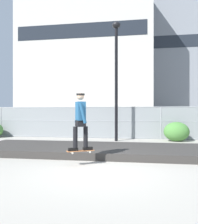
{
  "coord_description": "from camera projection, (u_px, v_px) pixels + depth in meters",
  "views": [
    {
      "loc": [
        1.02,
        -5.95,
        1.56
      ],
      "look_at": [
        -0.32,
        2.55,
        1.55
      ],
      "focal_mm": 37.15,
      "sensor_mm": 36.0,
      "label": 1
    }
  ],
  "objects": [
    {
      "name": "street_lamp",
      "position": [
        116.0,
        66.0,
        12.29
      ],
      "size": [
        0.44,
        0.44,
        6.34
      ],
      "color": "black",
      "rests_on": "ground_plane"
    },
    {
      "name": "ground_plane",
      "position": [
        96.0,
        171.0,
        6.04
      ],
      "size": [
        120.0,
        120.0,
        0.0
      ],
      "primitive_type": "plane",
      "color": "#9E998E"
    },
    {
      "name": "chain_fence",
      "position": [
        118.0,
        122.0,
        13.41
      ],
      "size": [
        24.54,
        0.06,
        1.85
      ],
      "color": "gray",
      "rests_on": "ground_plane"
    },
    {
      "name": "parked_car_mid",
      "position": [
        162.0,
        122.0,
        15.77
      ],
      "size": [
        4.54,
        2.24,
        1.66
      ],
      "color": "black",
      "rests_on": "ground_plane"
    },
    {
      "name": "skater",
      "position": [
        80.0,
        118.0,
        6.72
      ],
      "size": [
        0.68,
        0.62,
        1.68
      ],
      "color": "black",
      "rests_on": "skateboard"
    },
    {
      "name": "skateboard",
      "position": [
        81.0,
        151.0,
        6.73
      ],
      "size": [
        0.8,
        0.56,
        0.07
      ],
      "color": "#9E5B33"
    },
    {
      "name": "parked_car_near",
      "position": [
        67.0,
        122.0,
        16.44
      ],
      "size": [
        4.43,
        2.01,
        1.66
      ],
      "color": "#474C54",
      "rests_on": "ground_plane"
    },
    {
      "name": "library_building",
      "position": [
        87.0,
        56.0,
        45.23
      ],
      "size": [
        24.49,
        12.01,
        24.75
      ],
      "color": "#B2AFA8",
      "rests_on": "ground_plane"
    },
    {
      "name": "gravel_berm",
      "position": [
        108.0,
        150.0,
        8.67
      ],
      "size": [
        10.02,
        2.88,
        0.25
      ],
      "primitive_type": "cube",
      "color": "#33302D",
      "rests_on": "ground_plane"
    },
    {
      "name": "shrub_center",
      "position": [
        176.0,
        132.0,
        12.18
      ],
      "size": [
        1.32,
        1.08,
        1.02
      ],
      "color": "#477F38",
      "rests_on": "ground_plane"
    },
    {
      "name": "office_block",
      "position": [
        193.0,
        63.0,
        52.19
      ],
      "size": [
        22.33,
        13.82,
        25.14
      ],
      "color": "slate",
      "rests_on": "ground_plane"
    }
  ]
}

